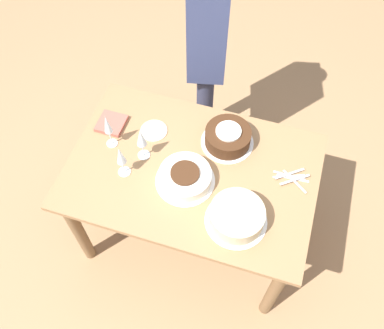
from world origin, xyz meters
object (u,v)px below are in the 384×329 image
at_px(wine_glass_near, 121,157).
at_px(wine_glass_far, 141,139).
at_px(wine_glass_extra, 107,126).
at_px(cake_front_chocolate, 228,137).
at_px(cake_center_white, 185,177).
at_px(person_cutting, 208,35).
at_px(cake_back_decorated, 237,217).

xyz_separation_m(wine_glass_near, wine_glass_far, (-0.06, -0.13, 0.01)).
bearing_deg(wine_glass_extra, cake_front_chocolate, -161.77).
relative_size(cake_center_white, wine_glass_near, 1.43).
bearing_deg(person_cutting, wine_glass_near, -25.29).
bearing_deg(cake_center_white, person_cutting, -81.11).
bearing_deg(wine_glass_far, cake_front_chocolate, -151.81).
bearing_deg(cake_front_chocolate, cake_center_white, 64.46).
height_order(cake_front_chocolate, wine_glass_extra, wine_glass_extra).
height_order(cake_center_white, wine_glass_extra, wine_glass_extra).
bearing_deg(cake_center_white, wine_glass_far, -18.03).
distance_m(wine_glass_far, wine_glass_extra, 0.20).
xyz_separation_m(cake_center_white, person_cutting, (0.13, -0.85, 0.20)).
bearing_deg(wine_glass_extra, wine_glass_near, 131.85).
height_order(cake_front_chocolate, wine_glass_near, wine_glass_near).
distance_m(cake_front_chocolate, cake_back_decorated, 0.48).
bearing_deg(person_cutting, wine_glass_far, -22.95).
distance_m(wine_glass_far, person_cutting, 0.78).
bearing_deg(cake_center_white, cake_front_chocolate, -115.54).
height_order(wine_glass_near, wine_glass_extra, wine_glass_extra).
xyz_separation_m(cake_back_decorated, person_cutting, (0.44, -0.99, 0.19)).
height_order(wine_glass_near, person_cutting, person_cutting).
distance_m(cake_center_white, cake_back_decorated, 0.34).
xyz_separation_m(cake_front_chocolate, cake_back_decorated, (-0.16, 0.45, -0.00)).
relative_size(cake_back_decorated, wine_glass_extra, 1.31).
height_order(cake_center_white, cake_front_chocolate, cake_front_chocolate).
bearing_deg(cake_back_decorated, wine_glass_near, -8.76).
bearing_deg(cake_back_decorated, cake_front_chocolate, -69.88).
relative_size(cake_back_decorated, wine_glass_far, 1.38).
relative_size(wine_glass_near, person_cutting, 0.13).
relative_size(cake_back_decorated, person_cutting, 0.19).
xyz_separation_m(cake_front_chocolate, wine_glass_extra, (0.61, 0.20, 0.11)).
bearing_deg(wine_glass_extra, cake_center_white, 166.99).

